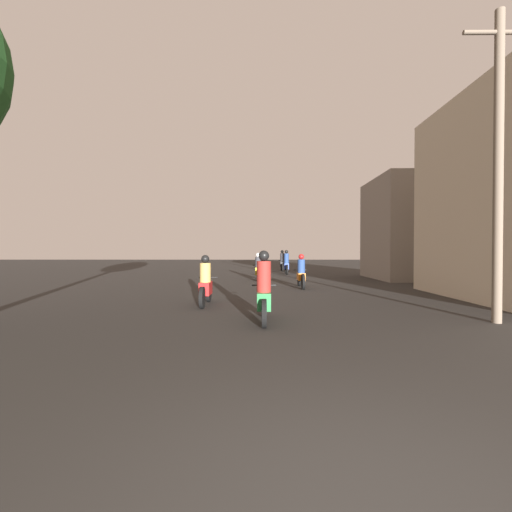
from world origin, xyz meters
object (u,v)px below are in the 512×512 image
(motorcycle_blue, at_px, (286,264))
(motorcycle_red, at_px, (206,285))
(motorcycle_yellow, at_px, (258,269))
(building_right_far, at_px, (409,229))
(motorcycle_black, at_px, (282,263))
(motorcycle_green, at_px, (264,294))
(utility_pole_near, at_px, (498,160))
(motorcycle_orange, at_px, (301,274))

(motorcycle_blue, bearing_deg, motorcycle_red, -105.53)
(motorcycle_yellow, height_order, building_right_far, building_right_far)
(motorcycle_yellow, bearing_deg, motorcycle_black, 82.44)
(motorcycle_green, relative_size, utility_pole_near, 0.27)
(motorcycle_red, height_order, building_right_far, building_right_far)
(motorcycle_yellow, relative_size, motorcycle_black, 1.04)
(motorcycle_red, distance_m, utility_pole_near, 7.93)
(building_right_far, bearing_deg, motorcycle_green, -125.20)
(motorcycle_green, bearing_deg, utility_pole_near, 1.47)
(motorcycle_blue, relative_size, utility_pole_near, 0.28)
(motorcycle_green, xyz_separation_m, motorcycle_red, (-1.70, 2.39, -0.04))
(motorcycle_green, distance_m, motorcycle_red, 2.93)
(motorcycle_yellow, xyz_separation_m, motorcycle_black, (1.87, 8.35, 0.06))
(motorcycle_orange, distance_m, building_right_far, 8.67)
(motorcycle_orange, xyz_separation_m, motorcycle_blue, (0.05, 8.75, 0.06))
(motorcycle_black, height_order, utility_pole_near, utility_pole_near)
(motorcycle_red, height_order, motorcycle_blue, motorcycle_blue)
(motorcycle_orange, height_order, motorcycle_black, motorcycle_black)
(motorcycle_blue, distance_m, utility_pole_near, 16.61)
(motorcycle_black, bearing_deg, motorcycle_red, -96.68)
(motorcycle_black, relative_size, utility_pole_near, 0.29)
(motorcycle_black, xyz_separation_m, building_right_far, (6.80, -7.31, 2.21))
(motorcycle_orange, xyz_separation_m, utility_pole_near, (3.49, -7.23, 3.03))
(motorcycle_red, bearing_deg, motorcycle_black, 74.07)
(motorcycle_green, xyz_separation_m, motorcycle_black, (1.70, 19.37, 0.02))
(motorcycle_red, xyz_separation_m, building_right_far, (10.20, 9.67, 2.27))
(motorcycle_orange, height_order, building_right_far, building_right_far)
(motorcycle_red, bearing_deg, motorcycle_blue, 71.02)
(motorcycle_orange, xyz_separation_m, motorcycle_yellow, (-1.89, 3.86, 0.00))
(motorcycle_green, height_order, motorcycle_blue, motorcycle_blue)
(motorcycle_red, xyz_separation_m, motorcycle_blue, (3.46, 13.52, 0.06))
(motorcycle_red, bearing_deg, motorcycle_orange, 49.78)
(motorcycle_blue, bearing_deg, building_right_far, -30.88)
(building_right_far, xyz_separation_m, utility_pole_near, (-3.30, -12.13, 0.75))
(motorcycle_orange, bearing_deg, motorcycle_green, -94.43)
(motorcycle_red, distance_m, building_right_far, 14.24)
(motorcycle_orange, distance_m, motorcycle_blue, 8.75)
(building_right_far, distance_m, utility_pole_near, 12.59)
(motorcycle_red, bearing_deg, building_right_far, 38.85)
(motorcycle_yellow, bearing_deg, building_right_far, 11.91)
(motorcycle_blue, bearing_deg, motorcycle_orange, -91.47)
(utility_pole_near, bearing_deg, motorcycle_yellow, 115.86)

